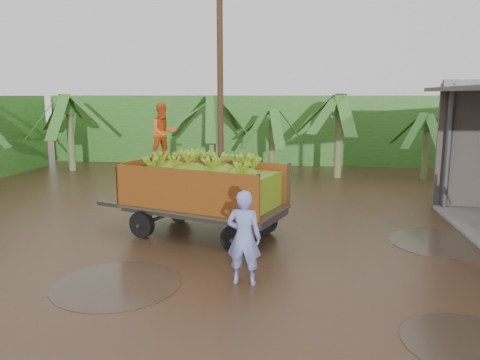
{
  "coord_description": "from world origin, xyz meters",
  "views": [
    {
      "loc": [
        0.74,
        -9.79,
        3.65
      ],
      "look_at": [
        -0.9,
        2.31,
        1.42
      ],
      "focal_mm": 35.0,
      "sensor_mm": 36.0,
      "label": 1
    }
  ],
  "objects": [
    {
      "name": "banana_plants",
      "position": [
        -6.08,
        5.81,
        1.78
      ],
      "size": [
        24.16,
        20.11,
        3.96
      ],
      "color": "#2D661E",
      "rests_on": "ground"
    },
    {
      "name": "ground",
      "position": [
        0.0,
        0.0,
        0.0
      ],
      "size": [
        100.0,
        100.0,
        0.0
      ],
      "primitive_type": "plane",
      "color": "black",
      "rests_on": "ground"
    },
    {
      "name": "man_blue",
      "position": [
        -0.35,
        -1.19,
        0.93
      ],
      "size": [
        0.71,
        0.5,
        1.87
      ],
      "primitive_type": "imported",
      "rotation": [
        0.0,
        0.0,
        3.06
      ],
      "color": "#7283D0",
      "rests_on": "ground"
    },
    {
      "name": "utility_pole",
      "position": [
        -2.5,
        8.43,
        4.05
      ],
      "size": [
        1.2,
        0.24,
        7.98
      ],
      "color": "#47301E",
      "rests_on": "ground"
    },
    {
      "name": "hedge_north",
      "position": [
        -2.0,
        16.0,
        1.8
      ],
      "size": [
        22.0,
        3.0,
        3.6
      ],
      "primitive_type": "cube",
      "color": "#2D661E",
      "rests_on": "ground"
    },
    {
      "name": "banana_trailer",
      "position": [
        -1.82,
        1.82,
        1.25
      ],
      "size": [
        5.72,
        3.21,
        3.43
      ],
      "rotation": [
        0.0,
        0.0,
        -0.33
      ],
      "color": "#975215",
      "rests_on": "ground"
    }
  ]
}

